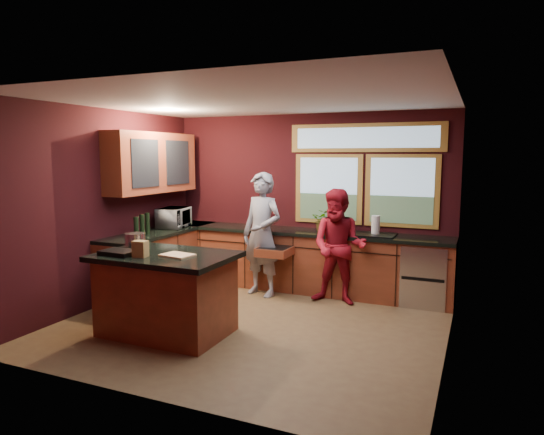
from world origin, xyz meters
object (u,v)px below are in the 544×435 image
Objects in this scene: stock_pot at (135,241)px; person_grey at (262,234)px; person_red at (339,247)px; cutting_board at (177,255)px; island at (166,293)px.

person_grey is at bearing 62.00° from stock_pot.
person_grey is 1.13× the size of person_red.
stock_pot is (-2.07, -1.76, 0.23)m from person_red.
stock_pot is at bearing -103.20° from person_grey.
cutting_board is at bearing -14.93° from stock_pot.
person_red is at bearing 40.36° from stock_pot.
person_red is at bearing 16.73° from person_grey.
cutting_board is (-0.16, -1.92, 0.04)m from person_grey.
person_grey is 1.16m from person_red.
island is 0.96× the size of person_red.
cutting_board is 0.78m from stock_pot.
person_grey reaches higher than cutting_board.
person_red is (1.52, 1.91, 0.33)m from island.
stock_pot is at bearing -140.35° from person_red.
island is 2.46m from person_red.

